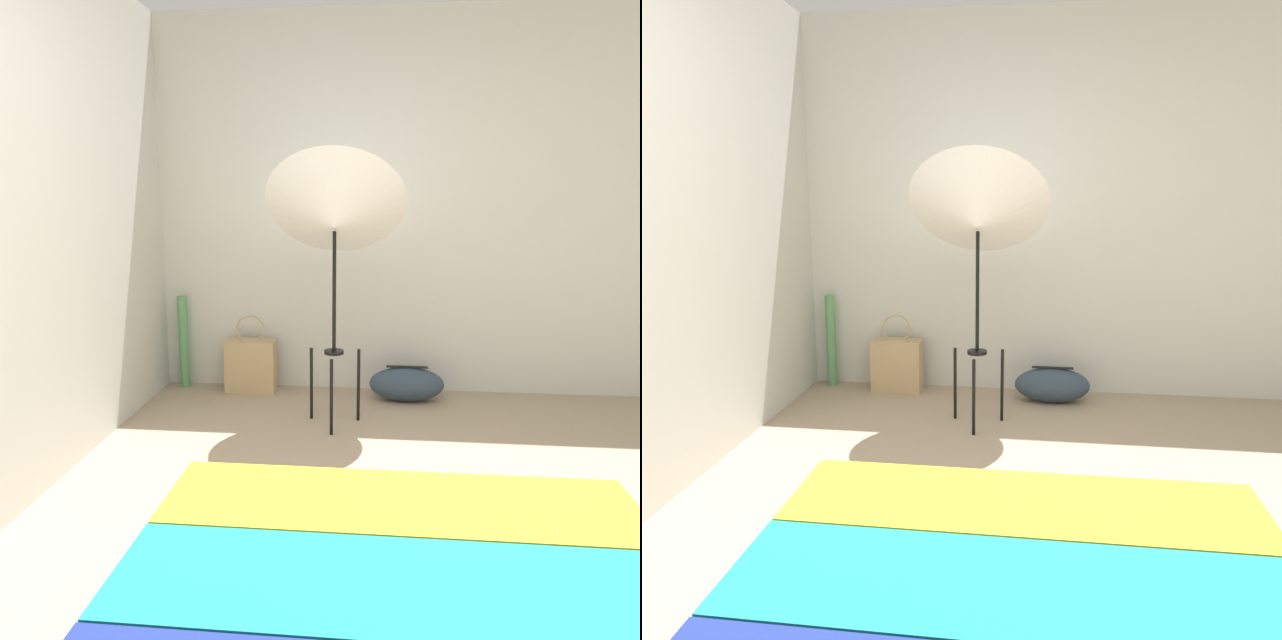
# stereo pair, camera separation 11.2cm
# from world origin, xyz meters

# --- Properties ---
(ground_plane) EXTENTS (14.00, 14.00, 0.00)m
(ground_plane) POSITION_xyz_m (0.00, 0.00, 0.00)
(ground_plane) COLOR gray
(wall_back) EXTENTS (8.00, 0.05, 2.60)m
(wall_back) POSITION_xyz_m (0.00, 2.54, 1.30)
(wall_back) COLOR beige
(wall_back) RESTS_ON ground_plane
(wall_side_left) EXTENTS (0.05, 8.00, 2.60)m
(wall_side_left) POSITION_xyz_m (-1.76, 1.00, 1.30)
(wall_side_left) COLOR beige
(wall_side_left) RESTS_ON ground_plane
(photo_umbrella) EXTENTS (0.84, 0.72, 1.65)m
(photo_umbrella) POSITION_xyz_m (-0.43, 1.77, 1.27)
(photo_umbrella) COLOR black
(photo_umbrella) RESTS_ON ground_plane
(tote_bag) EXTENTS (0.35, 0.17, 0.56)m
(tote_bag) POSITION_xyz_m (-1.08, 2.37, 0.19)
(tote_bag) COLOR tan
(tote_bag) RESTS_ON ground_plane
(duffel_bag) EXTENTS (0.51, 0.24, 0.25)m
(duffel_bag) POSITION_xyz_m (0.03, 2.26, 0.12)
(duffel_bag) COLOR #2D3D4C
(duffel_bag) RESTS_ON ground_plane
(paper_roll) EXTENTS (0.07, 0.07, 0.67)m
(paper_roll) POSITION_xyz_m (-1.58, 2.43, 0.34)
(paper_roll) COLOR #56995B
(paper_roll) RESTS_ON ground_plane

